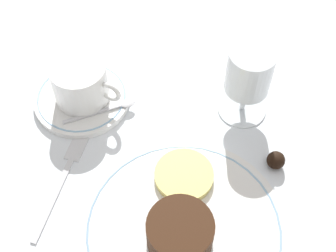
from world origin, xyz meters
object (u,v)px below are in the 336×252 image
(coffee_cup, at_px, (80,82))
(wine_glass, at_px, (249,76))
(dinner_plate, at_px, (184,230))
(fork, at_px, (66,170))
(dessert_cake, at_px, (180,233))

(coffee_cup, bearing_deg, wine_glass, 20.77)
(dinner_plate, xyz_separation_m, fork, (-0.18, 0.01, -0.01))
(wine_glass, relative_size, fork, 0.68)
(dinner_plate, height_order, coffee_cup, coffee_cup)
(wine_glass, bearing_deg, dinner_plate, -90.32)
(coffee_cup, height_order, dessert_cake, coffee_cup)
(coffee_cup, relative_size, fork, 0.62)
(coffee_cup, xyz_separation_m, fork, (0.04, -0.12, -0.04))
(dinner_plate, distance_m, wine_glass, 0.22)
(wine_glass, height_order, fork, wine_glass)
(dinner_plate, bearing_deg, wine_glass, 89.68)
(coffee_cup, relative_size, wine_glass, 0.90)
(dinner_plate, height_order, dessert_cake, dessert_cake)
(coffee_cup, relative_size, dessert_cake, 1.35)
(dinner_plate, bearing_deg, dessert_cake, -84.05)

